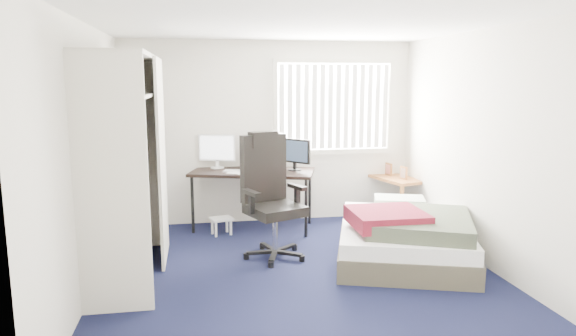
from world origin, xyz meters
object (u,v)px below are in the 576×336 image
(desk, at_px, (253,169))
(nightstand, at_px, (394,182))
(office_chair, at_px, (271,209))
(bed, at_px, (404,235))

(desk, bearing_deg, nightstand, 2.72)
(office_chair, bearing_deg, nightstand, 32.25)
(office_chair, bearing_deg, desk, 93.70)
(bed, bearing_deg, office_chair, 165.98)
(nightstand, distance_m, bed, 1.69)
(office_chair, distance_m, bed, 1.51)
(nightstand, relative_size, bed, 0.45)
(office_chair, relative_size, bed, 0.64)
(office_chair, xyz_separation_m, bed, (1.45, -0.36, -0.27))
(office_chair, height_order, bed, office_chair)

